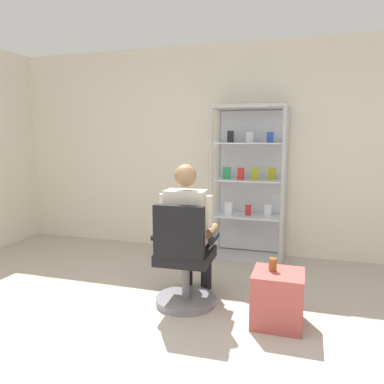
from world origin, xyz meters
TOP-DOWN VIEW (x-y plane):
  - ground_plane at (0.00, 0.00)m, footprint 7.20×7.20m
  - back_wall at (0.00, 3.00)m, footprint 6.00×0.10m
  - display_cabinet_main at (0.40, 2.76)m, footprint 0.90×0.45m
  - office_chair at (0.07, 1.18)m, footprint 0.57×0.56m
  - seated_shopkeeper at (0.06, 1.34)m, footprint 0.50×0.57m
  - storage_crate at (0.90, 1.09)m, footprint 0.41×0.39m
  - tea_glass at (0.85, 1.11)m, footprint 0.07×0.07m

SIDE VIEW (x-z plane):
  - ground_plane at x=0.00m, z-range 0.00..0.00m
  - storage_crate at x=0.90m, z-range 0.00..0.44m
  - office_chair at x=0.07m, z-range -0.09..0.87m
  - tea_glass at x=0.85m, z-range 0.44..0.55m
  - seated_shopkeeper at x=0.06m, z-range 0.07..1.36m
  - display_cabinet_main at x=0.40m, z-range 0.01..1.91m
  - back_wall at x=0.00m, z-range 0.00..2.70m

